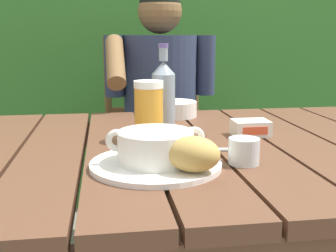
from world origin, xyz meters
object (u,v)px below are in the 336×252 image
person_eating (161,106)px  chair_near_diner (156,147)px  soup_bowl (156,146)px  diner_bowl (174,109)px  serving_plate (156,164)px  water_glass_small (244,151)px  butter_tub (251,128)px  beer_bottle (163,97)px  table_knife (217,149)px  beer_glass (149,111)px  bread_roll (193,154)px

person_eating → chair_near_diner: bearing=89.2°
soup_bowl → diner_bowl: (0.14, 0.58, -0.02)m
serving_plate → water_glass_small: bearing=-1.8°
person_eating → butter_tub: size_ratio=11.99×
person_eating → beer_bottle: (-0.07, -0.62, 0.13)m
soup_bowl → diner_bowl: bearing=76.6°
chair_near_diner → diner_bowl: bearing=-90.0°
person_eating → butter_tub: person_eating is taller
butter_tub → table_knife: butter_tub is taller
beer_glass → water_glass_small: size_ratio=2.33×
person_eating → serving_plate: 0.93m
serving_plate → bread_roll: bread_roll is taller
soup_bowl → bread_roll: bearing=-49.4°
serving_plate → bread_roll: 0.11m
serving_plate → table_knife: bearing=33.0°
table_knife → serving_plate: bearing=-147.0°
beer_bottle → butter_tub: bearing=-12.5°
serving_plate → water_glass_small: water_glass_small is taller
person_eating → diner_bowl: 0.35m
beer_bottle → diner_bowl: beer_bottle is taller
bread_roll → chair_near_diner: bearing=86.7°
person_eating → serving_plate: (-0.13, -0.92, 0.03)m
serving_plate → water_glass_small: (0.20, -0.01, 0.02)m
soup_bowl → chair_near_diner: bearing=83.0°
soup_bowl → beer_glass: (0.01, 0.24, 0.03)m
beer_glass → person_eating: bearing=79.7°
chair_near_diner → beer_glass: size_ratio=6.24×
soup_bowl → diner_bowl: size_ratio=1.38×
person_eating → diner_bowl: bearing=-89.5°
chair_near_diner → water_glass_small: size_ratio=14.55×
soup_bowl → beer_glass: beer_glass is taller
bread_roll → beer_bottle: (-0.01, 0.39, 0.06)m
beer_bottle → butter_tub: size_ratio=2.53×
bread_roll → diner_bowl: bearing=83.9°
bread_roll → diner_bowl: bread_roll is taller
water_glass_small → beer_bottle: bearing=113.8°
bread_roll → beer_glass: (-0.06, 0.32, 0.03)m
beer_glass → diner_bowl: 0.36m
chair_near_diner → beer_bottle: bearing=-95.4°
chair_near_diner → bread_roll: chair_near_diner is taller
chair_near_diner → serving_plate: bearing=-97.0°
beer_bottle → table_knife: beer_bottle is taller
bread_roll → beer_glass: 0.33m
chair_near_diner → beer_bottle: (-0.08, -0.82, 0.37)m
diner_bowl → serving_plate: bearing=-103.4°
person_eating → soup_bowl: bearing=-98.3°
beer_glass → water_glass_small: beer_glass is taller
person_eating → serving_plate: person_eating is taller
soup_bowl → butter_tub: 0.40m
water_glass_small → diner_bowl: 0.59m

